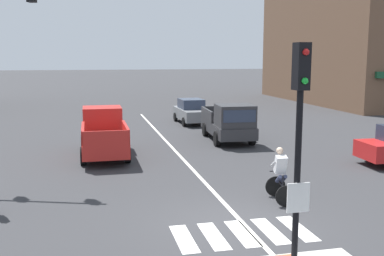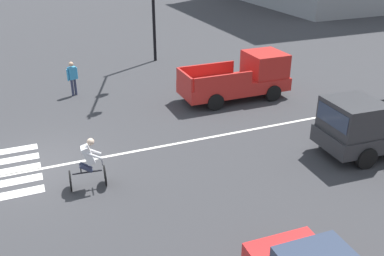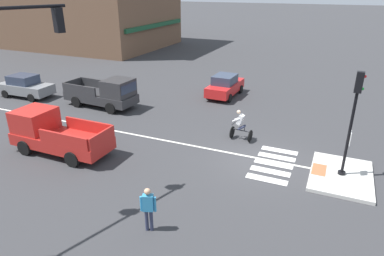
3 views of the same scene
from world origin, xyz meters
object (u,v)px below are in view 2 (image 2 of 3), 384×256
object	(u,v)px
pickup_truck_charcoal_eastbound_far	(377,126)
pedestrian_at_curb_left	(72,76)
pickup_truck_red_westbound_far	(243,78)
cyclist	(88,163)

from	to	relation	value
pickup_truck_charcoal_eastbound_far	pedestrian_at_curb_left	bearing A→B (deg)	-137.30
pickup_truck_red_westbound_far	pickup_truck_charcoal_eastbound_far	world-z (taller)	same
pickup_truck_red_westbound_far	pedestrian_at_curb_left	xyz separation A→B (m)	(-3.36, -7.40, 0.00)
pickup_truck_red_westbound_far	pedestrian_at_curb_left	bearing A→B (deg)	-114.38
pickup_truck_charcoal_eastbound_far	pickup_truck_red_westbound_far	bearing A→B (deg)	-164.97
pickup_truck_charcoal_eastbound_far	pedestrian_at_curb_left	distance (m)	13.53
pickup_truck_charcoal_eastbound_far	cyclist	bearing A→B (deg)	-98.45
pickup_truck_red_westbound_far	pickup_truck_charcoal_eastbound_far	bearing A→B (deg)	15.03
pedestrian_at_curb_left	cyclist	bearing A→B (deg)	-4.91
pickup_truck_red_westbound_far	cyclist	size ratio (longest dim) A/B	3.04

